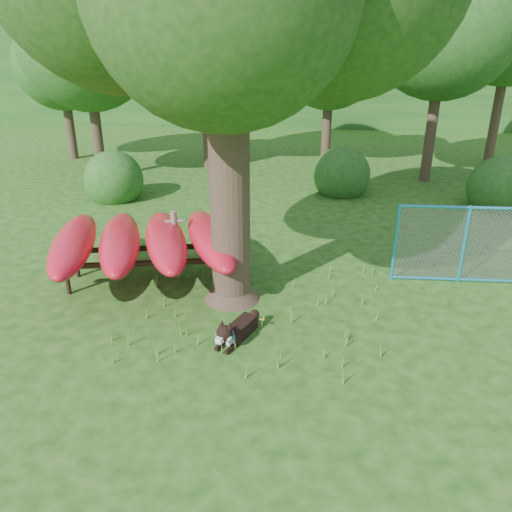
# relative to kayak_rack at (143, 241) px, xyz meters

# --- Properties ---
(ground) EXTENTS (80.00, 80.00, 0.00)m
(ground) POSITION_rel_kayak_rack_xyz_m (2.14, -1.92, -0.88)
(ground) COLOR #19450D
(ground) RESTS_ON ground
(wooden_post) EXTENTS (0.37, 0.17, 1.36)m
(wooden_post) POSITION_rel_kayak_rack_xyz_m (0.51, 0.49, -0.16)
(wooden_post) COLOR #6E6253
(wooden_post) RESTS_ON ground
(kayak_rack) EXTENTS (4.46, 3.98, 1.15)m
(kayak_rack) POSITION_rel_kayak_rack_xyz_m (0.00, 0.00, 0.00)
(kayak_rack) COLOR black
(kayak_rack) RESTS_ON ground
(husky_dog) EXTENTS (0.62, 1.08, 0.51)m
(husky_dog) POSITION_rel_kayak_rack_xyz_m (2.15, -1.94, -0.70)
(husky_dog) COLOR black
(husky_dog) RESTS_ON ground
(fence_section) EXTENTS (2.76, 0.19, 2.69)m
(fence_section) POSITION_rel_kayak_rack_xyz_m (6.32, 0.79, -0.07)
(fence_section) COLOR #2894BA
(fence_section) RESTS_ON ground
(wildflower_clump) EXTENTS (0.09, 0.08, 0.20)m
(wildflower_clump) POSITION_rel_kayak_rack_xyz_m (2.55, -1.50, -0.73)
(wildflower_clump) COLOR #569831
(wildflower_clump) RESTS_ON ground
(bg_tree_a) EXTENTS (4.40, 4.40, 6.70)m
(bg_tree_a) POSITION_rel_kayak_rack_xyz_m (-4.36, 8.08, 3.60)
(bg_tree_a) COLOR #392A1F
(bg_tree_a) RESTS_ON ground
(bg_tree_b) EXTENTS (5.20, 5.20, 8.22)m
(bg_tree_b) POSITION_rel_kayak_rack_xyz_m (-0.86, 10.08, 4.73)
(bg_tree_b) COLOR #392A1F
(bg_tree_b) RESTS_ON ground
(bg_tree_c) EXTENTS (4.00, 4.00, 6.12)m
(bg_tree_c) POSITION_rel_kayak_rack_xyz_m (3.64, 11.08, 3.22)
(bg_tree_c) COLOR #392A1F
(bg_tree_c) RESTS_ON ground
(bg_tree_d) EXTENTS (4.80, 4.80, 7.50)m
(bg_tree_d) POSITION_rel_kayak_rack_xyz_m (7.14, 9.08, 4.20)
(bg_tree_d) COLOR #392A1F
(bg_tree_d) RESTS_ON ground
(bg_tree_f) EXTENTS (3.60, 3.60, 5.55)m
(bg_tree_f) POSITION_rel_kayak_rack_xyz_m (-6.86, 11.08, 2.85)
(bg_tree_f) COLOR #392A1F
(bg_tree_f) RESTS_ON ground
(shrub_left) EXTENTS (1.80, 1.80, 1.80)m
(shrub_left) POSITION_rel_kayak_rack_xyz_m (-2.86, 5.58, -0.88)
(shrub_left) COLOR #1E511A
(shrub_left) RESTS_ON ground
(shrub_right) EXTENTS (1.80, 1.80, 1.80)m
(shrub_right) POSITION_rel_kayak_rack_xyz_m (8.64, 6.08, -0.88)
(shrub_right) COLOR #1E511A
(shrub_right) RESTS_ON ground
(shrub_mid) EXTENTS (1.80, 1.80, 1.80)m
(shrub_mid) POSITION_rel_kayak_rack_xyz_m (4.14, 7.08, -0.88)
(shrub_mid) COLOR #1E511A
(shrub_mid) RESTS_ON ground
(wooded_hillside) EXTENTS (80.00, 12.00, 6.00)m
(wooded_hillside) POSITION_rel_kayak_rack_xyz_m (2.14, 26.08, 2.12)
(wooded_hillside) COLOR #1E511A
(wooded_hillside) RESTS_ON ground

